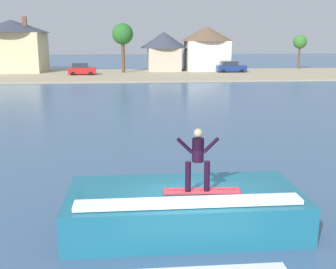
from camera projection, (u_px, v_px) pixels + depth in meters
The scene contains 12 objects.
ground_plane at pixel (192, 240), 11.67m from camera, with size 260.00×260.00×0.00m, color #3D5B81.
wave_crest at pixel (184, 209), 12.32m from camera, with size 6.71×3.25×1.27m.
surfboard at pixel (202, 191), 11.77m from camera, with size 2.14×0.48×0.06m.
surfer at pixel (198, 156), 11.46m from camera, with size 1.17×0.32×1.76m.
shoreline_bank at pixel (141, 75), 61.61m from camera, with size 120.00×20.04×0.18m.
car_near_shore at pixel (82, 69), 60.60m from camera, with size 3.80×2.18×1.86m.
car_far_shore at pixel (231, 67), 65.07m from camera, with size 4.49×2.15×1.86m.
house_with_chimney at pixel (12, 44), 65.53m from camera, with size 11.62×11.62×8.49m.
house_gabled_white at pixel (206, 47), 68.71m from camera, with size 8.62×8.62×7.11m.
house_small_cottage at pixel (164, 49), 67.86m from camera, with size 7.56×7.56×6.28m.
tree_tall_bare at pixel (123, 35), 63.37m from camera, with size 3.15×3.15×7.48m.
tree_short_bushy at pixel (300, 42), 71.02m from camera, with size 2.26×2.26×5.80m.
Camera 1 is at (-1.61, -10.61, 5.47)m, focal length 45.33 mm.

